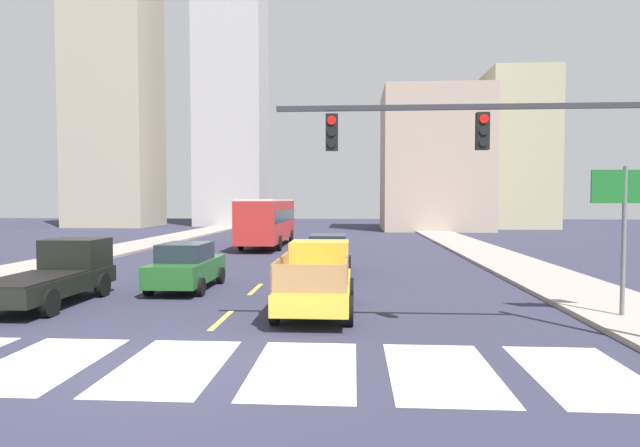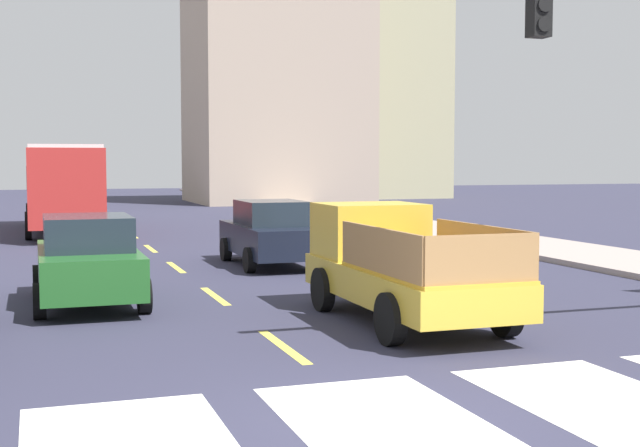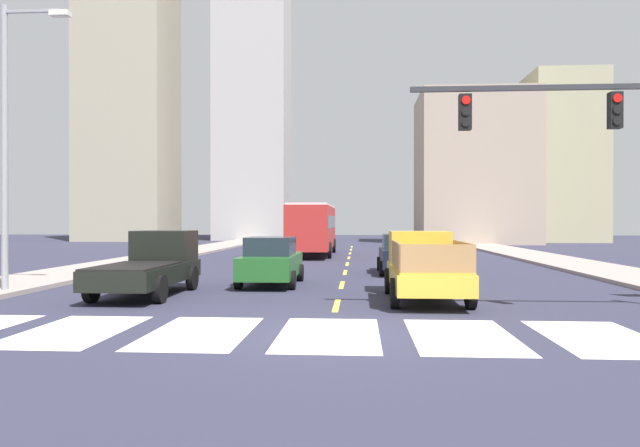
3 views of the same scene
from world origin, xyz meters
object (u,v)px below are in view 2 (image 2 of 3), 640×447
at_px(sedan_far, 271,233).
at_px(sedan_near_right, 88,260).
at_px(pickup_stakebed, 396,265).
at_px(city_bus, 62,182).

distance_m(sedan_far, sedan_near_right, 6.94).
relative_size(pickup_stakebed, city_bus, 0.48).
distance_m(pickup_stakebed, sedan_far, 8.07).
xyz_separation_m(pickup_stakebed, sedan_far, (-0.06, 8.07, -0.08)).
height_order(pickup_stakebed, sedan_near_right, pickup_stakebed).
bearing_deg(sedan_far, pickup_stakebed, -91.97).
xyz_separation_m(city_bus, sedan_far, (4.86, -12.73, -1.09)).
relative_size(city_bus, sedan_far, 2.45).
bearing_deg(city_bus, pickup_stakebed, -75.50).
relative_size(pickup_stakebed, sedan_far, 1.18).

